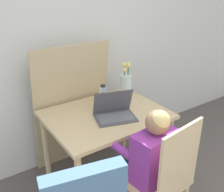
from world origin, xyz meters
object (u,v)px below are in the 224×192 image
at_px(chair_occupied, 162,181).
at_px(water_bottle, 103,95).
at_px(person_seated, 148,156).
at_px(flower_vase, 126,84).
at_px(laptop, 114,111).

relative_size(chair_occupied, water_bottle, 5.24).
bearing_deg(person_seated, chair_occupied, 90.00).
xyz_separation_m(chair_occupied, flower_vase, (0.36, 0.89, 0.34)).
distance_m(person_seated, flower_vase, 0.87).
relative_size(laptop, flower_vase, 1.12).
bearing_deg(chair_occupied, water_bottle, -102.16).
xyz_separation_m(flower_vase, water_bottle, (-0.28, -0.03, -0.04)).
distance_m(flower_vase, water_bottle, 0.28).
bearing_deg(flower_vase, person_seated, -116.24).
distance_m(chair_occupied, person_seated, 0.19).
bearing_deg(water_bottle, person_seated, -97.55).
height_order(flower_vase, water_bottle, flower_vase).
height_order(person_seated, laptop, person_seated).
height_order(chair_occupied, flower_vase, flower_vase).
bearing_deg(laptop, chair_occupied, -75.53).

